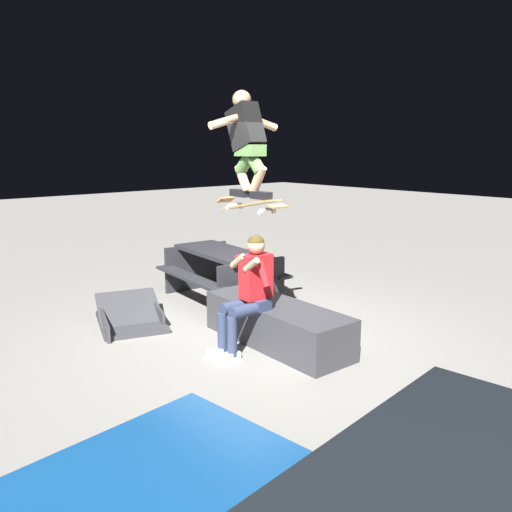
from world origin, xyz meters
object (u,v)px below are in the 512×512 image
Objects in this scene: skateboard at (250,205)px; picnic_table_back at (222,267)px; person_sitting_on_ledge at (249,288)px; kicker_ramp at (131,319)px; skater_airborne at (247,139)px; ledge_box_main at (277,324)px.

skateboard is 2.31m from picnic_table_back.
kicker_ramp is (1.68, 0.56, -0.66)m from person_sitting_on_ledge.
skater_airborne is at bearing -2.57° from skateboard.
ledge_box_main is at bearing -151.40° from kicker_ramp.
person_sitting_on_ledge is at bearing 147.30° from skater_airborne.
person_sitting_on_ledge is at bearing 81.67° from ledge_box_main.
skater_airborne is 2.68m from picnic_table_back.
skateboard is at bearing -64.03° from person_sitting_on_ledge.
picnic_table_back is at bearing -29.64° from person_sitting_on_ledge.
picnic_table_back is at bearing -29.49° from skater_airborne.
skateboard reaches higher than person_sitting_on_ledge.
picnic_table_back is (1.79, -1.02, -0.23)m from person_sitting_on_ledge.
ledge_box_main is 2.12m from skater_airborne.
ledge_box_main is at bearing -98.33° from person_sitting_on_ledge.
skater_airborne reaches higher than kicker_ramp.
person_sitting_on_ledge is (0.06, 0.38, 0.49)m from ledge_box_main.
person_sitting_on_ledge is at bearing -161.48° from kicker_ramp.
skater_airborne is 2.83m from kicker_ramp.
ledge_box_main is 1.52× the size of kicker_ramp.
skater_airborne is at bearing -32.70° from person_sitting_on_ledge.
kicker_ramp is (1.60, 0.61, -2.26)m from skater_airborne.
skateboard is 0.92× the size of skater_airborne.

